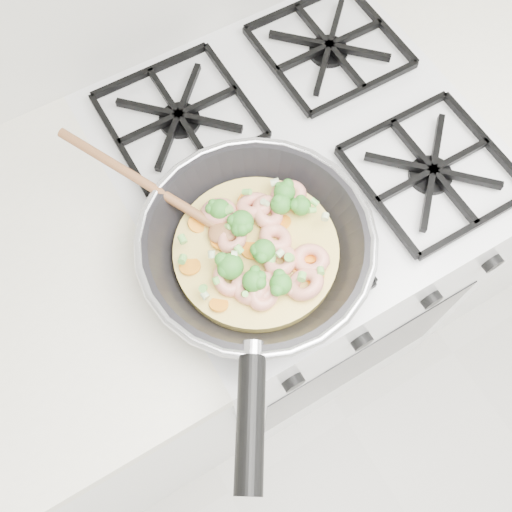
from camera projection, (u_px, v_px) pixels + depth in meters
stove at (288, 255)px, 1.34m from camera, size 0.60×0.60×0.92m
skillet at (256, 249)px, 0.80m from camera, size 0.36×0.56×0.10m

